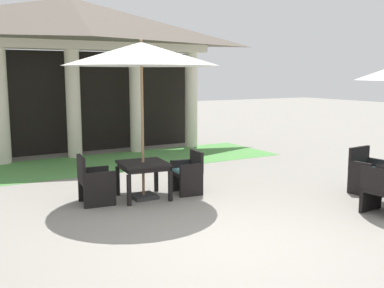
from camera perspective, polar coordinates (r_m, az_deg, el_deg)
ground_plane at (r=6.69m, az=4.80°, el=-12.12°), size 60.00×60.00×0.00m
background_pavilion at (r=13.63m, az=-14.97°, el=12.86°), size 8.94×2.74×4.47m
lawn_strip at (r=12.46m, az=-12.66°, el=-2.48°), size 10.74×2.80×0.01m
patio_chair_near_foreground_north at (r=9.86m, az=20.89°, el=-3.26°), size 0.68×0.57×0.92m
patio_chair_near_foreground_west at (r=8.48m, az=22.74°, el=-5.49°), size 0.64×0.64×0.83m
patio_table_mid_right at (r=8.83m, az=-6.10°, el=-2.91°), size 0.96×0.96×0.71m
patio_umbrella_mid_right at (r=8.66m, az=-6.33°, el=10.98°), size 2.90×2.90×3.02m
patio_chair_mid_right_east at (r=9.19m, az=-0.49°, el=-3.70°), size 0.55×0.61×0.85m
patio_chair_mid_right_west at (r=8.64m, az=-12.06°, el=-4.62°), size 0.65×0.64×0.91m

